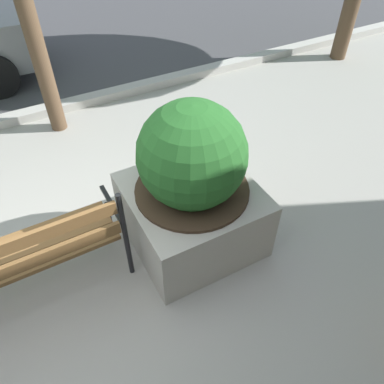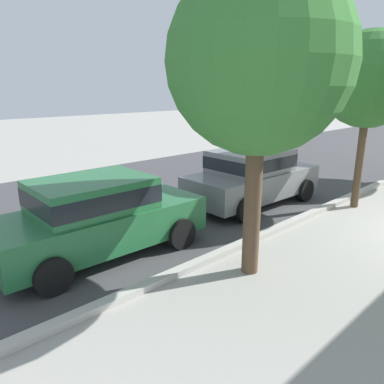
# 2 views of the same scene
# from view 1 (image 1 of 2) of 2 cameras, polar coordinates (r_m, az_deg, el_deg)

# --- Properties ---
(ground_plane) EXTENTS (80.00, 80.00, 0.00)m
(ground_plane) POSITION_cam_1_polar(r_m,az_deg,el_deg) (3.53, -21.87, -14.45)
(ground_plane) COLOR #9E9B93
(park_bench) EXTENTS (1.81, 0.56, 0.95)m
(park_bench) POSITION_cam_1_polar(r_m,az_deg,el_deg) (3.13, -26.57, -9.47)
(park_bench) COLOR brown
(park_bench) RESTS_ON ground
(concrete_planter) EXTENTS (1.10, 1.10, 1.45)m
(concrete_planter) POSITION_cam_1_polar(r_m,az_deg,el_deg) (3.19, -0.00, 0.65)
(concrete_planter) COLOR #A8A399
(concrete_planter) RESTS_ON ground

